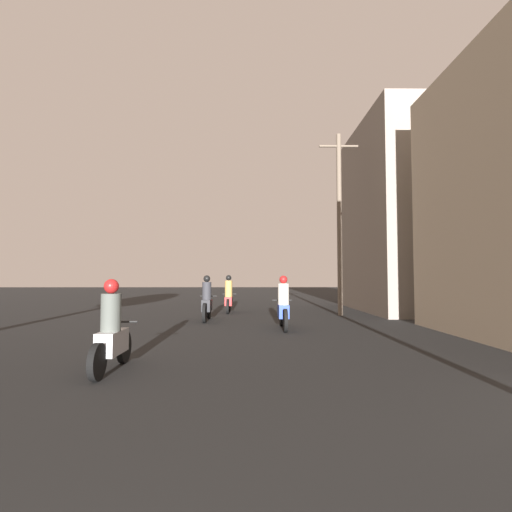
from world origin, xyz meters
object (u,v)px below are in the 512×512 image
object	(u,v)px
motorcycle_blue	(283,307)
motorcycle_red	(229,298)
motorcycle_silver	(112,334)
motorcycle_black	(207,303)
building_right_far	(421,218)
utility_pole_far	(339,220)

from	to	relation	value
motorcycle_blue	motorcycle_red	world-z (taller)	motorcycle_red
motorcycle_silver	motorcycle_black	size ratio (longest dim) A/B	0.89
motorcycle_blue	building_right_far	bearing A→B (deg)	36.60
motorcycle_blue	motorcycle_black	bearing A→B (deg)	131.53
motorcycle_silver	utility_pole_far	world-z (taller)	utility_pole_far
motorcycle_red	building_right_far	world-z (taller)	building_right_far
motorcycle_blue	utility_pole_far	distance (m)	5.92
motorcycle_silver	motorcycle_red	bearing A→B (deg)	91.08
motorcycle_black	motorcycle_blue	bearing A→B (deg)	-38.54
motorcycle_black	building_right_far	size ratio (longest dim) A/B	0.24
motorcycle_silver	building_right_far	size ratio (longest dim) A/B	0.21
motorcycle_black	building_right_far	bearing A→B (deg)	27.65
motorcycle_black	building_right_far	world-z (taller)	building_right_far
motorcycle_silver	utility_pole_far	distance (m)	11.62
motorcycle_red	motorcycle_black	bearing A→B (deg)	-94.39
motorcycle_silver	motorcycle_black	bearing A→B (deg)	92.57
motorcycle_silver	building_right_far	distance (m)	16.09
building_right_far	utility_pole_far	distance (m)	4.98
motorcycle_red	building_right_far	bearing A→B (deg)	13.12
motorcycle_black	motorcycle_red	size ratio (longest dim) A/B	1.07
utility_pole_far	motorcycle_black	bearing A→B (deg)	-159.55
motorcycle_black	motorcycle_red	distance (m)	3.24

